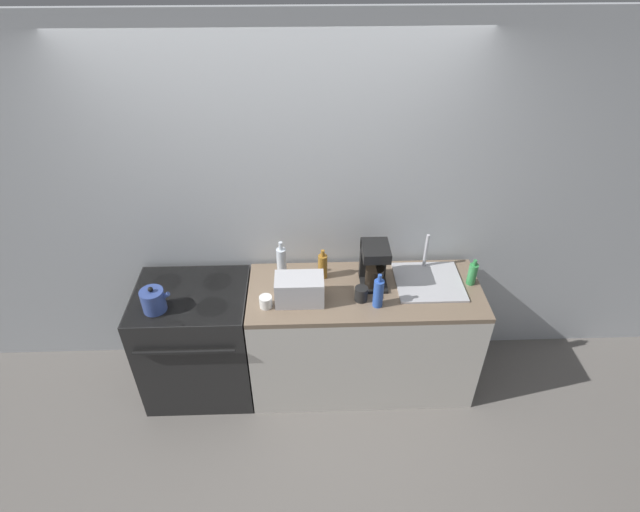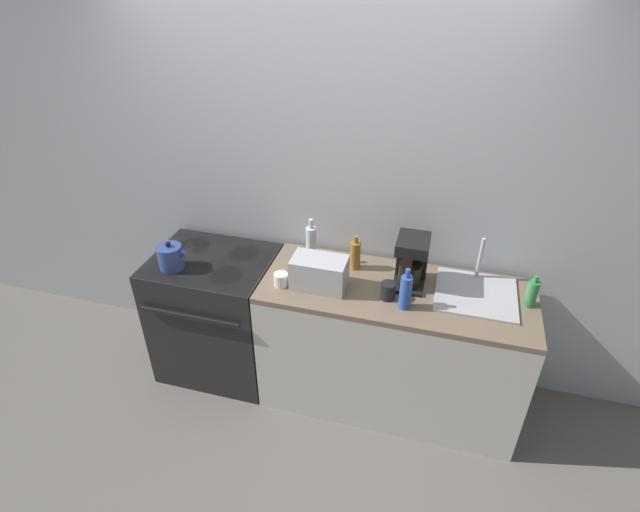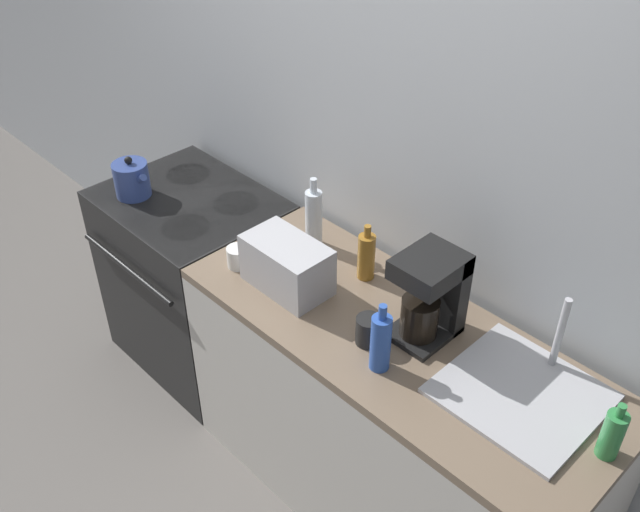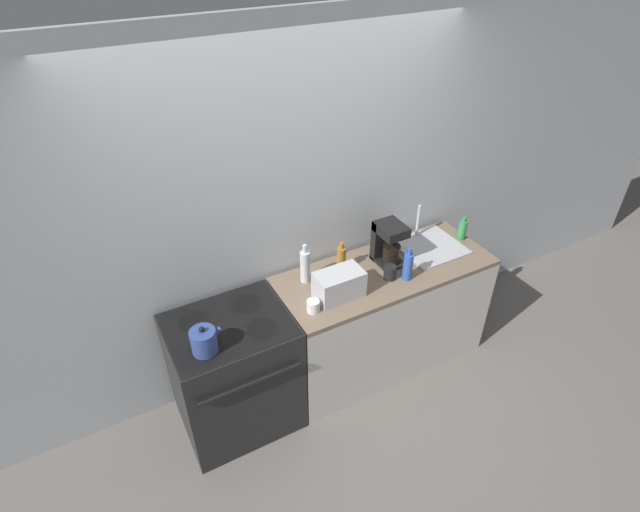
# 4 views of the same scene
# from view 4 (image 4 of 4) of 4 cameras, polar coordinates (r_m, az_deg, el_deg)

# --- Properties ---
(ground_plane) EXTENTS (12.00, 12.00, 0.00)m
(ground_plane) POSITION_cam_4_polar(r_m,az_deg,el_deg) (3.83, 1.98, -17.42)
(ground_plane) COLOR slate
(wall_back) EXTENTS (8.00, 0.05, 2.60)m
(wall_back) POSITION_cam_4_polar(r_m,az_deg,el_deg) (3.40, -3.45, 4.46)
(wall_back) COLOR silver
(wall_back) RESTS_ON ground_plane
(stove) EXTENTS (0.78, 0.66, 0.90)m
(stove) POSITION_cam_4_polar(r_m,az_deg,el_deg) (3.50, -9.72, -12.98)
(stove) COLOR black
(stove) RESTS_ON ground_plane
(counter_block) EXTENTS (1.60, 0.64, 0.90)m
(counter_block) POSITION_cam_4_polar(r_m,az_deg,el_deg) (3.89, 7.06, -6.77)
(counter_block) COLOR silver
(counter_block) RESTS_ON ground_plane
(kettle) EXTENTS (0.19, 0.15, 0.19)m
(kettle) POSITION_cam_4_polar(r_m,az_deg,el_deg) (3.00, -13.12, -9.43)
(kettle) COLOR #33478C
(kettle) RESTS_ON stove
(toaster) EXTENTS (0.32, 0.19, 0.19)m
(toaster) POSITION_cam_4_polar(r_m,az_deg,el_deg) (3.29, 2.18, -3.27)
(toaster) COLOR #BCBCC1
(toaster) RESTS_ON counter_block
(coffee_maker) EXTENTS (0.18, 0.22, 0.32)m
(coffee_maker) POSITION_cam_4_polar(r_m,az_deg,el_deg) (3.60, 7.77, 1.66)
(coffee_maker) COLOR black
(coffee_maker) RESTS_ON counter_block
(sink_tray) EXTENTS (0.46, 0.43, 0.28)m
(sink_tray) POSITION_cam_4_polar(r_m,az_deg,el_deg) (3.88, 12.41, 1.18)
(sink_tray) COLOR #B7B7BC
(sink_tray) RESTS_ON counter_block
(bottle_amber) EXTENTS (0.07, 0.07, 0.23)m
(bottle_amber) POSITION_cam_4_polar(r_m,az_deg,el_deg) (3.52, 2.44, -0.27)
(bottle_amber) COLOR #9E6B23
(bottle_amber) RESTS_ON counter_block
(bottle_clear) EXTENTS (0.07, 0.07, 0.30)m
(bottle_clear) POSITION_cam_4_polar(r_m,az_deg,el_deg) (3.39, -1.80, -1.19)
(bottle_clear) COLOR silver
(bottle_clear) RESTS_ON counter_block
(bottle_green) EXTENTS (0.06, 0.06, 0.20)m
(bottle_green) POSITION_cam_4_polar(r_m,az_deg,el_deg) (4.00, 15.96, 2.92)
(bottle_green) COLOR #338C47
(bottle_green) RESTS_ON counter_block
(bottle_blue) EXTENTS (0.07, 0.07, 0.26)m
(bottle_blue) POSITION_cam_4_polar(r_m,az_deg,el_deg) (3.48, 10.01, -1.15)
(bottle_blue) COLOR #2D56B7
(bottle_blue) RESTS_ON counter_block
(cup_black) EXTENTS (0.09, 0.09, 0.10)m
(cup_black) POSITION_cam_4_polar(r_m,az_deg,el_deg) (3.49, 8.00, -1.87)
(cup_black) COLOR black
(cup_black) RESTS_ON counter_block
(cup_white) EXTENTS (0.08, 0.08, 0.08)m
(cup_white) POSITION_cam_4_polar(r_m,az_deg,el_deg) (3.20, -0.79, -5.74)
(cup_white) COLOR white
(cup_white) RESTS_ON counter_block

